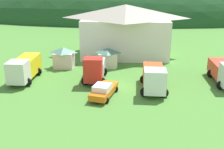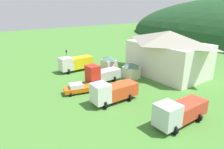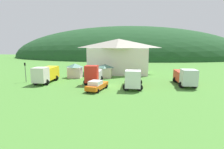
% 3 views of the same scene
% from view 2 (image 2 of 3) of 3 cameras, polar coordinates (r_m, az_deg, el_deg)
% --- Properties ---
extents(ground_plane, '(200.00, 200.00, 0.00)m').
position_cam_2_polar(ground_plane, '(33.75, -2.73, -4.88)').
color(ground_plane, '#477F33').
extents(depot_building, '(15.79, 10.68, 8.88)m').
position_cam_2_polar(depot_building, '(42.55, 15.44, 5.96)').
color(depot_building, white).
rests_on(depot_building, ground).
extents(play_shed_cream, '(3.04, 2.59, 3.06)m').
position_cam_2_polar(play_shed_cream, '(39.66, 5.43, 1.16)').
color(play_shed_cream, beige).
rests_on(play_shed_cream, ground).
extents(play_shed_pink, '(3.14, 2.65, 3.20)m').
position_cam_2_polar(play_shed_pink, '(44.30, -0.96, 3.23)').
color(play_shed_pink, beige).
rests_on(play_shed_pink, ground).
extents(flatbed_truck_yellow, '(3.22, 7.25, 3.25)m').
position_cam_2_polar(flatbed_truck_yellow, '(44.56, -10.29, 3.20)').
color(flatbed_truck_yellow, silver).
rests_on(flatbed_truck_yellow, ground).
extents(crane_truck_red, '(3.19, 6.63, 3.61)m').
position_cam_2_polar(crane_truck_red, '(37.05, -3.09, 0.12)').
color(crane_truck_red, red).
rests_on(crane_truck_red, ground).
extents(heavy_rig_white, '(3.35, 7.21, 3.30)m').
position_cam_2_polar(heavy_rig_white, '(29.67, 0.14, -4.75)').
color(heavy_rig_white, white).
rests_on(heavy_rig_white, ground).
extents(tow_truck_silver, '(3.23, 7.62, 3.21)m').
position_cam_2_polar(tow_truck_silver, '(25.64, 18.19, -9.85)').
color(tow_truck_silver, silver).
rests_on(tow_truck_silver, ground).
extents(service_pickup_orange, '(3.14, 5.40, 1.66)m').
position_cam_2_polar(service_pickup_orange, '(33.47, -9.23, -3.78)').
color(service_pickup_orange, orange).
rests_on(service_pickup_orange, ground).
extents(traffic_light_west, '(0.20, 0.32, 3.87)m').
position_cam_2_polar(traffic_light_west, '(48.10, -12.57, 4.95)').
color(traffic_light_west, '#4C4C51').
rests_on(traffic_light_west, ground).
extents(traffic_cone_near_pickup, '(0.36, 0.36, 0.49)m').
position_cam_2_polar(traffic_cone_near_pickup, '(37.61, -8.11, -2.49)').
color(traffic_cone_near_pickup, orange).
rests_on(traffic_cone_near_pickup, ground).
extents(traffic_cone_mid_row, '(0.36, 0.36, 0.59)m').
position_cam_2_polar(traffic_cone_mid_row, '(39.00, 0.12, -1.51)').
color(traffic_cone_mid_row, orange).
rests_on(traffic_cone_mid_row, ground).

